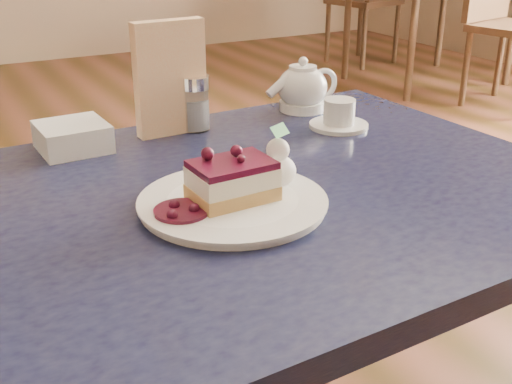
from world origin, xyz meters
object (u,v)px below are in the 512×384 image
tea_set (309,94)px  cheesecake_slice (232,181)px  dessert_plate (233,203)px  bg_table_far_right (424,71)px  main_table (218,240)px

tea_set → cheesecake_slice: bearing=-135.7°
dessert_plate → bg_table_far_right: (2.86, 2.67, -0.65)m
dessert_plate → bg_table_far_right: size_ratio=0.14×
tea_set → bg_table_far_right: bearing=42.9°
dessert_plate → tea_set: 0.49m
cheesecake_slice → tea_set: tea_set is taller
main_table → tea_set: (0.35, 0.29, 0.12)m
tea_set → bg_table_far_right: tea_set is taller
main_table → tea_set: tea_set is taller
tea_set → bg_table_far_right: (2.51, 2.33, -0.69)m
dessert_plate → tea_set: bearing=44.3°
dessert_plate → tea_set: size_ratio=1.07×
dessert_plate → bg_table_far_right: bg_table_far_right is taller
bg_table_far_right → cheesecake_slice: bearing=-148.4°
main_table → cheesecake_slice: bearing=-90.0°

